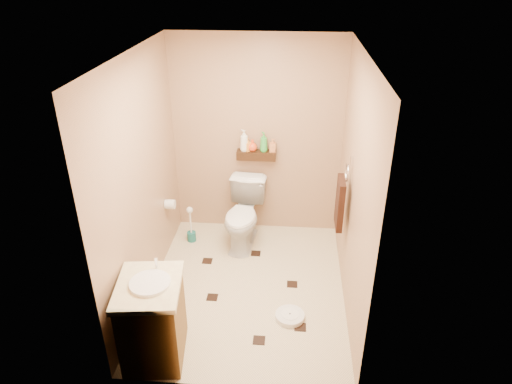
{
  "coord_description": "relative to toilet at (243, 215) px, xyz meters",
  "views": [
    {
      "loc": [
        0.41,
        -3.77,
        3.11
      ],
      "look_at": [
        0.07,
        0.25,
        1.01
      ],
      "focal_mm": 32.0,
      "sensor_mm": 36.0,
      "label": 1
    }
  ],
  "objects": [
    {
      "name": "bottle_c",
      "position": [
        0.08,
        0.34,
        0.75
      ],
      "size": [
        0.15,
        0.15,
        0.14
      ],
      "primitive_type": "imported",
      "rotation": [
        0.0,
        0.0,
        5.48
      ],
      "color": "#ED461B",
      "rests_on": "wall_shelf"
    },
    {
      "name": "wall_shelf",
      "position": [
        0.13,
        0.34,
        0.63
      ],
      "size": [
        0.46,
        0.14,
        0.1
      ],
      "primitive_type": "cube",
      "color": "#321A0D",
      "rests_on": "wall_back"
    },
    {
      "name": "ground",
      "position": [
        0.13,
        -0.83,
        -0.39
      ],
      "size": [
        2.5,
        2.5,
        0.0
      ],
      "primitive_type": "plane",
      "color": "beige",
      "rests_on": "ground"
    },
    {
      "name": "towel_ring",
      "position": [
        1.04,
        -0.58,
        0.56
      ],
      "size": [
        0.12,
        0.3,
        0.76
      ],
      "color": "silver",
      "rests_on": "wall_right"
    },
    {
      "name": "bottle_a",
      "position": [
        -0.02,
        0.34,
        0.81
      ],
      "size": [
        0.14,
        0.14,
        0.25
      ],
      "primitive_type": "imported",
      "rotation": [
        0.0,
        0.0,
        4.13
      ],
      "color": "white",
      "rests_on": "wall_shelf"
    },
    {
      "name": "ceiling",
      "position": [
        0.13,
        -0.83,
        2.01
      ],
      "size": [
        2.0,
        2.5,
        0.02
      ],
      "primitive_type": "cube",
      "color": "white",
      "rests_on": "wall_back"
    },
    {
      "name": "wall_left",
      "position": [
        -0.87,
        -0.83,
        0.81
      ],
      "size": [
        0.04,
        2.5,
        2.4
      ],
      "primitive_type": "cube",
      "color": "#A57D5E",
      "rests_on": "ground"
    },
    {
      "name": "wall_back",
      "position": [
        0.13,
        0.42,
        0.81
      ],
      "size": [
        2.0,
        0.04,
        2.4
      ],
      "primitive_type": "cube",
      "color": "#A57D5E",
      "rests_on": "ground"
    },
    {
      "name": "wall_right",
      "position": [
        1.13,
        -0.83,
        0.81
      ],
      "size": [
        0.04,
        2.5,
        2.4
      ],
      "primitive_type": "cube",
      "color": "#A57D5E",
      "rests_on": "ground"
    },
    {
      "name": "bathroom_scale",
      "position": [
        0.58,
        -1.26,
        -0.36
      ],
      "size": [
        0.31,
        0.31,
        0.06
      ],
      "rotation": [
        0.0,
        0.0,
        -0.1
      ],
      "color": "silver",
      "rests_on": "ground"
    },
    {
      "name": "floor_accents",
      "position": [
        0.19,
        -0.89,
        -0.38
      ],
      "size": [
        1.17,
        1.46,
        0.01
      ],
      "color": "black",
      "rests_on": "ground"
    },
    {
      "name": "bottle_d",
      "position": [
        0.21,
        0.34,
        0.8
      ],
      "size": [
        0.13,
        0.13,
        0.23
      ],
      "primitive_type": "imported",
      "rotation": [
        0.0,
        0.0,
        3.9
      ],
      "color": "green",
      "rests_on": "wall_shelf"
    },
    {
      "name": "toilet_brush",
      "position": [
        -0.64,
        -0.0,
        -0.22
      ],
      "size": [
        0.11,
        0.11,
        0.47
      ],
      "color": "#18615F",
      "rests_on": "ground"
    },
    {
      "name": "toilet_paper",
      "position": [
        -0.82,
        -0.18,
        0.21
      ],
      "size": [
        0.12,
        0.11,
        0.12
      ],
      "color": "silver",
      "rests_on": "wall_left"
    },
    {
      "name": "bottle_b",
      "position": [
        0.02,
        0.34,
        0.76
      ],
      "size": [
        0.1,
        0.1,
        0.16
      ],
      "primitive_type": "imported",
      "rotation": [
        0.0,
        0.0,
        5.5
      ],
      "color": "orange",
      "rests_on": "wall_shelf"
    },
    {
      "name": "vanity",
      "position": [
        -0.57,
        -1.78,
        0.01
      ],
      "size": [
        0.59,
        0.68,
        0.88
      ],
      "rotation": [
        0.0,
        0.0,
        0.12
      ],
      "color": "brown",
      "rests_on": "ground"
    },
    {
      "name": "toilet",
      "position": [
        0.0,
        0.0,
        0.0
      ],
      "size": [
        0.51,
        0.8,
        0.77
      ],
      "primitive_type": "imported",
      "rotation": [
        0.0,
        0.0,
        -0.1
      ],
      "color": "white",
      "rests_on": "ground"
    },
    {
      "name": "wall_front",
      "position": [
        0.13,
        -2.08,
        0.81
      ],
      "size": [
        2.0,
        0.04,
        2.4
      ],
      "primitive_type": "cube",
      "color": "#A57D5E",
      "rests_on": "ground"
    },
    {
      "name": "bottle_e",
      "position": [
        0.31,
        0.34,
        0.76
      ],
      "size": [
        0.08,
        0.08,
        0.16
      ],
      "primitive_type": "imported",
      "rotation": [
        0.0,
        0.0,
        1.66
      ],
      "color": "#CC7744",
      "rests_on": "wall_shelf"
    }
  ]
}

